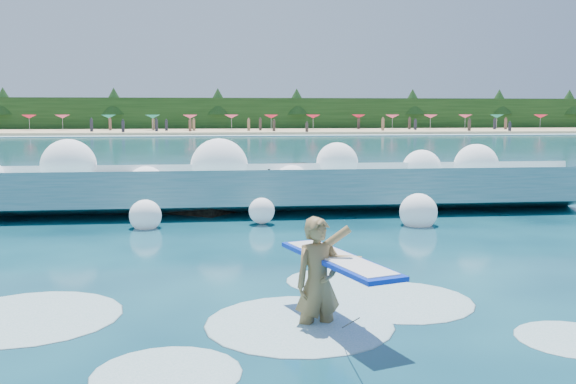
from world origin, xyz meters
name	(u,v)px	position (x,y,z in m)	size (l,w,h in m)	color
ground	(219,272)	(0.00, 0.00, 0.00)	(200.00, 200.00, 0.00)	#082D40
beach	(213,132)	(0.00, 78.00, 0.20)	(140.00, 20.00, 0.40)	tan
wet_band	(213,136)	(0.00, 67.00, 0.04)	(140.00, 5.00, 0.08)	silver
treeline	(212,114)	(0.00, 88.00, 2.50)	(140.00, 4.00, 5.00)	black
breaking_wave	(247,190)	(0.92, 7.29, 0.60)	(19.85, 3.02, 1.71)	teal
rock_cluster	(188,193)	(-0.84, 7.98, 0.46)	(8.24, 3.45, 1.45)	black
surfer_with_board	(323,278)	(1.36, -3.15, 0.67)	(1.30, 2.98, 1.82)	olive
wave_spray	(239,173)	(0.68, 7.16, 1.12)	(15.61, 4.68, 2.28)	white
surf_foam	(251,316)	(0.42, -2.60, 0.00)	(9.21, 5.40, 0.13)	silver
beach_umbrellas	(212,117)	(-0.07, 79.53, 2.25)	(113.30, 6.05, 0.50)	#158474
beachgoers	(203,125)	(-1.26, 75.22, 1.10)	(102.18, 13.97, 1.93)	#3F332D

